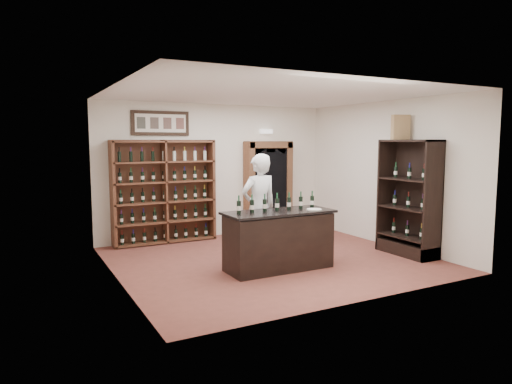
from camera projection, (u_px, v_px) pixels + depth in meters
floor at (271, 259)px, 8.41m from camera, size 5.50×5.50×0.00m
ceiling at (272, 94)px, 8.07m from camera, size 5.50×5.50×0.00m
wall_back at (217, 171)px, 10.43m from camera, size 5.50×0.04×3.00m
wall_left at (116, 185)px, 6.95m from camera, size 0.04×5.00×3.00m
wall_right at (385, 173)px, 9.53m from camera, size 0.04×5.00×3.00m
wine_shelf at (164, 192)px, 9.72m from camera, size 2.20×0.38×2.20m
framed_picture at (161, 123)px, 9.68m from camera, size 1.25×0.04×0.52m
arched_doorway at (268, 185)px, 10.91m from camera, size 1.17×0.35×2.17m
emergency_light at (266, 131)px, 10.85m from camera, size 0.30×0.10×0.10m
tasting_counter at (279, 240)px, 7.73m from camera, size 1.88×0.78×1.00m
counter_bottle_0 at (239, 207)px, 7.38m from camera, size 0.07×0.07×0.30m
counter_bottle_1 at (252, 206)px, 7.49m from camera, size 0.07×0.07×0.30m
counter_bottle_2 at (265, 205)px, 7.60m from camera, size 0.07×0.07×0.30m
counter_bottle_3 at (277, 204)px, 7.72m from camera, size 0.07×0.07×0.30m
counter_bottle_4 at (289, 203)px, 7.83m from camera, size 0.07×0.07×0.30m
counter_bottle_5 at (301, 202)px, 7.94m from camera, size 0.07×0.07×0.30m
counter_bottle_6 at (312, 202)px, 8.05m from camera, size 0.07×0.07×0.30m
side_cabinet at (409, 216)px, 8.71m from camera, size 0.48×1.20×2.20m
shopkeeper at (259, 208)px, 8.24m from camera, size 0.74×0.51×1.95m
plate at (314, 210)px, 7.77m from camera, size 0.25×0.25×0.02m
wine_crate at (401, 127)px, 8.78m from camera, size 0.36×0.24×0.48m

